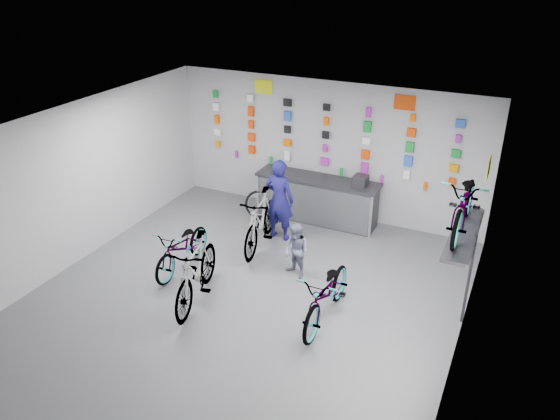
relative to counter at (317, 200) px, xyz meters
The scene contains 21 objects.
floor 3.57m from the counter, 90.00° to the right, with size 8.00×8.00×0.00m, color #4C4C50.
ceiling 4.34m from the counter, 90.00° to the right, with size 8.00×8.00×0.00m, color white.
wall_back 1.11m from the counter, 90.00° to the left, with size 7.00×7.00×0.00m, color #BDBDC0.
wall_front 7.61m from the counter, 90.00° to the right, with size 7.00×7.00×0.00m, color #BDBDC0.
wall_left 5.08m from the counter, 134.67° to the right, with size 8.00×8.00×0.00m, color #BDBDC0.
wall_right 5.08m from the counter, 45.33° to the right, with size 8.00×8.00×0.00m, color #BDBDC0.
counter is the anchor object (origin of this frame).
merch_wall 1.35m from the counter, 79.75° to the left, with size 5.57×0.08×1.55m.
wall_bracket 4.18m from the counter, 35.12° to the right, with size 0.39×1.90×2.00m.
sign_left 2.73m from the counter, 163.67° to the left, with size 0.42×0.02×0.30m, color #F0FF13.
sign_right 2.78m from the counter, 15.36° to the left, with size 0.42×0.02×0.30m, color #D7400B.
sign_side 4.72m from the counter, 33.92° to the right, with size 0.02×0.40×0.30m, color #F0FF13.
bike_left 3.30m from the counter, 117.12° to the right, with size 0.60×1.71×0.90m, color gray.
bike_center 3.76m from the counter, 100.68° to the right, with size 0.54×1.93×1.16m, color gray.
bike_right 3.58m from the counter, 65.55° to the right, with size 0.65×1.87×0.98m, color gray.
bike_service 1.67m from the counter, 110.25° to the right, with size 0.54×1.92×1.16m, color gray.
bike_wall 4.30m from the counter, 35.76° to the right, with size 0.63×1.80×0.95m, color gray.
clerk 1.20m from the counter, 110.64° to the right, with size 0.63×0.41×1.72m, color #151353.
customer 2.33m from the counter, 77.44° to the right, with size 0.51×0.40×1.05m, color slate.
spare_wheel 1.32m from the counter, 163.49° to the right, with size 0.67×0.42×0.60m.
register 1.13m from the counter, ahead, with size 0.28×0.30×0.22m, color black.
Camera 1 is at (3.89, -6.56, 5.48)m, focal length 35.00 mm.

